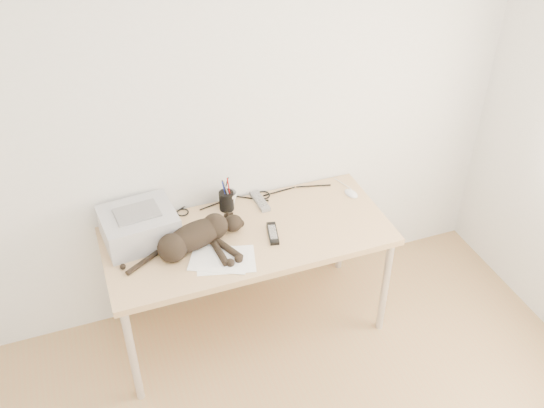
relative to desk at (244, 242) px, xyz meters
name	(u,v)px	position (x,y,z in m)	size (l,w,h in m)	color
wall_back	(225,116)	(0.00, 0.27, 0.69)	(3.50, 3.50, 0.00)	white
desk	(244,242)	(0.00, 0.00, 0.00)	(1.60, 0.70, 0.74)	tan
printer	(139,226)	(-0.57, 0.08, 0.22)	(0.42, 0.37, 0.19)	#B7B8BD
papers	(223,259)	(-0.20, -0.25, 0.14)	(0.39, 0.33, 0.01)	white
cat	(193,239)	(-0.32, -0.11, 0.20)	(0.71, 0.35, 0.16)	black
mug	(228,200)	(-0.03, 0.19, 0.18)	(0.11, 0.11, 0.10)	white
pen_cup	(226,200)	(-0.05, 0.17, 0.19)	(0.09, 0.09, 0.22)	black
remote_grey	(260,201)	(0.16, 0.16, 0.14)	(0.06, 0.20, 0.02)	slate
remote_black	(273,233)	(0.13, -0.15, 0.14)	(0.05, 0.18, 0.02)	black
mouse	(351,192)	(0.71, 0.05, 0.15)	(0.06, 0.10, 0.03)	white
cable_tangle	(232,202)	(0.00, 0.22, 0.14)	(1.36, 0.09, 0.01)	black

